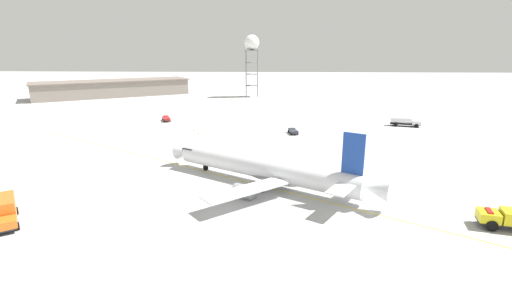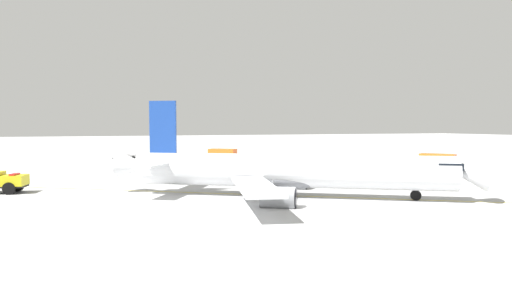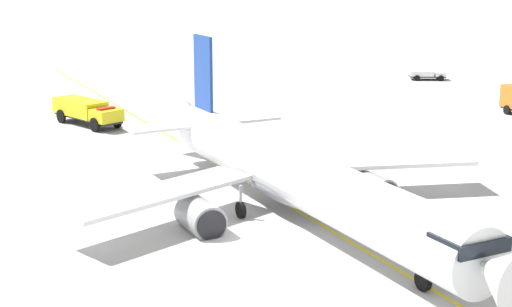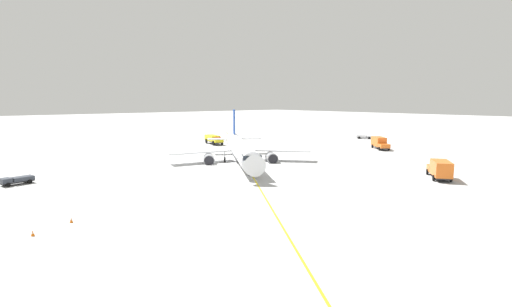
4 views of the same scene
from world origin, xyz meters
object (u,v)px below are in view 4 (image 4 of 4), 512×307
(airliner_main, at_px, (241,150))
(safety_cone_near, at_px, (71,220))
(baggage_truck_truck, at_px, (17,180))
(catering_truck_truck_extra, at_px, (440,169))
(catering_truck_truck, at_px, (380,143))
(pushback_tug_truck, at_px, (364,136))
(fire_tender_truck, at_px, (214,139))
(safety_cone_mid, at_px, (33,233))

(airliner_main, relative_size, safety_cone_near, 65.26)
(baggage_truck_truck, relative_size, catering_truck_truck_extra, 0.59)
(catering_truck_truck, xyz_separation_m, pushback_tug_truck, (-19.85, -18.16, -0.85))
(catering_truck_truck, bearing_deg, airliner_main, -59.30)
(fire_tender_truck, height_order, catering_truck_truck_extra, catering_truck_truck_extra)
(airliner_main, height_order, catering_truck_truck_extra, airliner_main)
(fire_tender_truck, relative_size, catering_truck_truck_extra, 1.17)
(airliner_main, bearing_deg, fire_tender_truck, -173.11)
(airliner_main, distance_m, catering_truck_truck, 42.57)
(airliner_main, distance_m, catering_truck_truck_extra, 37.12)
(baggage_truck_truck, xyz_separation_m, pushback_tug_truck, (-100.75, -5.70, 0.09))
(pushback_tug_truck, bearing_deg, airliner_main, -107.00)
(pushback_tug_truck, height_order, catering_truck_truck_extra, catering_truck_truck_extra)
(pushback_tug_truck, bearing_deg, fire_tender_truck, -140.67)
(catering_truck_truck, bearing_deg, safety_cone_mid, -41.29)
(safety_cone_near, height_order, safety_cone_mid, same)
(baggage_truck_truck, xyz_separation_m, safety_cone_near, (-1.25, 25.14, -0.44))
(airliner_main, bearing_deg, pushback_tug_truck, 132.85)
(catering_truck_truck, distance_m, baggage_truck_truck, 81.86)
(airliner_main, distance_m, baggage_truck_truck, 39.35)
(safety_cone_near, distance_m, safety_cone_mid, 4.40)
(pushback_tug_truck, distance_m, safety_cone_near, 104.17)
(pushback_tug_truck, bearing_deg, safety_cone_mid, -100.52)
(baggage_truck_truck, height_order, safety_cone_mid, baggage_truck_truck)
(baggage_truck_truck, distance_m, catering_truck_truck_extra, 67.39)
(airliner_main, bearing_deg, baggage_truck_truck, -67.73)
(fire_tender_truck, distance_m, pushback_tug_truck, 51.18)
(pushback_tug_truck, bearing_deg, safety_cone_near, -100.88)
(baggage_truck_truck, xyz_separation_m, safety_cone_mid, (2.69, 27.08, -0.44))
(catering_truck_truck_extra, bearing_deg, safety_cone_near, 128.48)
(airliner_main, xyz_separation_m, safety_cone_near, (37.51, 18.68, -2.42))
(baggage_truck_truck, relative_size, pushback_tug_truck, 0.87)
(airliner_main, relative_size, fire_tender_truck, 3.80)
(catering_truck_truck_extra, bearing_deg, pushback_tug_truck, 9.04)
(baggage_truck_truck, bearing_deg, airliner_main, 158.86)
(pushback_tug_truck, bearing_deg, catering_truck_truck, -75.66)
(airliner_main, height_order, pushback_tug_truck, airliner_main)
(catering_truck_truck, distance_m, safety_cone_mid, 84.87)
(catering_truck_truck, height_order, safety_cone_mid, catering_truck_truck)
(safety_cone_near, bearing_deg, pushback_tug_truck, -162.78)
(fire_tender_truck, height_order, pushback_tug_truck, fire_tender_truck)
(catering_truck_truck, xyz_separation_m, baggage_truck_truck, (80.90, -12.46, -0.94))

